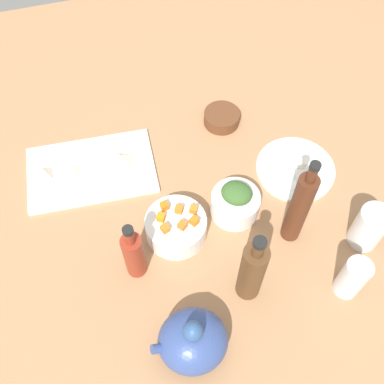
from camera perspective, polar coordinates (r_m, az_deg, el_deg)
tabletop at (r=119.34cm, az=0.00°, el=-1.70°), size 190.00×190.00×3.00cm
cutting_board at (r=126.18cm, az=-12.48°, el=2.71°), size 35.25×23.76×1.00cm
plate_tofu at (r=126.40cm, az=12.79°, el=2.83°), size 21.20×21.20×1.20cm
bowl_greens at (r=114.47cm, az=5.40°, el=-1.55°), size 12.24×12.24×6.49cm
bowl_carrots at (r=110.89cm, az=-2.01°, el=-4.44°), size 14.87×14.87×6.28cm
bowl_small_side at (r=133.43cm, az=3.74°, el=9.23°), size 10.29×10.29×3.76cm
teapot at (r=98.44cm, az=0.09°, el=-18.06°), size 16.27×13.87×14.04cm
bottle_0 at (r=99.00cm, az=7.52°, el=-9.78°), size 5.53×5.53×24.20cm
bottle_1 at (r=105.65cm, az=13.26°, el=-1.92°), size 4.58×4.58×28.82cm
bottle_2 at (r=103.18cm, az=-7.29°, el=-7.72°), size 4.72×4.72×19.60cm
drinking_glass_0 at (r=108.11cm, az=19.42°, el=-10.10°), size 5.80×5.80×11.98cm
drinking_glass_1 at (r=115.46cm, az=21.29°, el=-4.14°), size 7.47×7.47×11.90cm
carrot_cube_0 at (r=108.68cm, az=-1.63°, el=-2.18°), size 2.46×2.46×1.80cm
carrot_cube_1 at (r=107.04cm, az=0.28°, el=-3.65°), size 2.47×2.47×1.80cm
carrot_cube_2 at (r=107.77cm, az=-3.90°, el=-3.19°), size 2.47×2.47×1.80cm
carrot_cube_3 at (r=106.27cm, az=-3.38°, el=-4.57°), size 2.30×2.30×1.80cm
carrot_cube_4 at (r=106.51cm, az=-1.22°, el=-4.18°), size 2.52×2.52×1.80cm
carrot_cube_5 at (r=108.64cm, az=0.21°, el=-2.18°), size 2.47×2.47×1.80cm
carrot_cube_6 at (r=109.32cm, az=-3.46°, el=-1.75°), size 2.05×2.05×1.80cm
chopped_greens_mound at (r=110.07cm, az=5.61°, el=-0.13°), size 10.21×10.09×3.95cm
tofu_cube_0 at (r=125.69cm, az=13.53°, el=3.47°), size 2.72×2.72×2.20cm
tofu_cube_1 at (r=124.69cm, az=14.83°, el=2.40°), size 3.10×3.10×2.20cm
tofu_cube_2 at (r=123.30cm, az=11.90°, el=2.50°), size 3.11×3.11×2.20cm
tofu_cube_3 at (r=125.58cm, az=11.85°, el=3.92°), size 2.38×2.38×2.20cm
tofu_cube_4 at (r=123.06cm, az=13.43°, el=1.86°), size 2.76×2.76×2.20cm
tofu_cube_5 at (r=127.75cm, az=12.96°, el=4.85°), size 3.03×3.03×2.20cm
dumpling_0 at (r=124.84cm, az=-8.75°, el=4.20°), size 7.07×7.06×2.47cm
dumpling_1 at (r=125.26cm, az=-14.69°, el=2.70°), size 5.65×5.48×2.32cm
dumpling_2 at (r=126.73cm, az=-18.13°, el=2.43°), size 6.42×6.42×2.95cm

